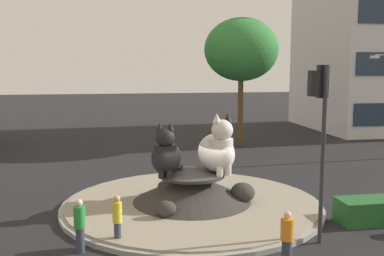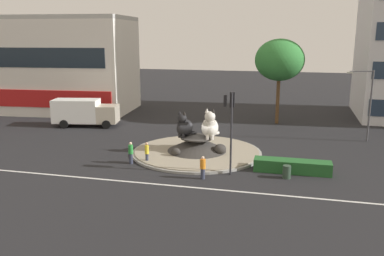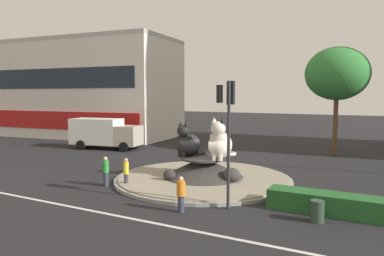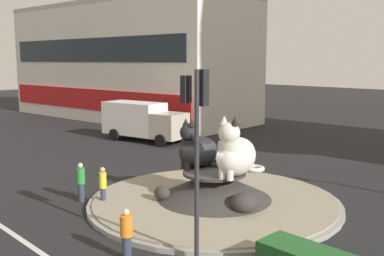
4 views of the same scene
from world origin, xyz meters
name	(u,v)px [view 2 (image 2 of 4)]	position (x,y,z in m)	size (l,w,h in m)	color
ground_plane	(197,153)	(0.00, 0.00, 0.00)	(160.00, 160.00, 0.00)	black
lane_centreline	(171,185)	(0.00, -7.56, 0.00)	(112.00, 0.20, 0.01)	silver
roundabout_island	(197,148)	(0.02, -0.01, 0.49)	(10.68, 10.68, 1.41)	gray
cat_statue_black	(184,127)	(-1.06, -0.01, 2.21)	(1.60, 2.17, 2.18)	black
cat_statue_white	(210,126)	(1.08, 0.06, 2.33)	(1.75, 2.66, 2.51)	silver
traffic_light_mast	(231,115)	(3.39, -4.41, 4.22)	(0.71, 0.54, 5.82)	#2D2D33
shophouse_block	(25,64)	(-26.27, 14.73, 5.92)	(28.52, 12.50, 11.84)	silver
clipped_hedge_strip	(292,166)	(7.68, -3.01, 0.45)	(5.39, 1.20, 0.90)	#235B28
broadleaf_tree_behind_island	(280,60)	(5.98, 13.52, 6.94)	(5.28, 5.28, 9.21)	brown
streetlight_arm	(368,100)	(14.08, 7.43, 3.87)	(2.37, 0.69, 6.53)	#4C4C51
pedestrian_orange_shirt	(203,167)	(1.78, -5.85, 0.84)	(0.39, 0.39, 1.61)	#33384C
pedestrian_green_shirt	(131,152)	(-4.23, -3.90, 0.90)	(0.36, 0.36, 1.71)	#33384C
pedestrian_yellow_shirt	(147,152)	(-3.07, -3.54, 0.89)	(0.31, 0.31, 1.67)	#33384C
delivery_box_truck	(84,112)	(-14.02, 7.12, 1.57)	(7.13, 3.58, 2.90)	#B7AD99
litter_bin	(287,172)	(7.32, -4.34, 0.45)	(0.56, 0.56, 0.90)	#2D4233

